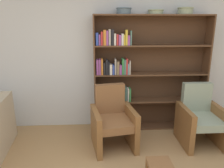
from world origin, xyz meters
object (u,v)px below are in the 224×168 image
Objects in this scene: armchair_cushioned at (200,119)px; footstool at (160,168)px; bookshelf at (139,76)px; armchair_leather at (113,121)px; bowl_terracotta at (156,12)px; bowl_olive at (185,10)px; bowl_sage at (124,10)px.

armchair_cushioned is 1.34m from footstool.
armchair_leather is (-0.51, -0.62, -0.58)m from bookshelf.
bookshelf is 7.57× the size of bowl_terracotta.
bowl_terracotta is 0.28× the size of armchair_leather.
bowl_olive is 2.20m from armchair_leather.
armchair_leather is 1.00× the size of armchair_cushioned.
bowl_olive reaches higher than footstool.
bowl_sage is 0.53m from bowl_terracotta.
bowl_terracotta is 1.91m from armchair_cushioned.
armchair_cushioned is (0.68, -0.60, -1.69)m from bowl_terracotta.
bowl_olive is (1.04, 0.00, 0.01)m from bowl_sage.
bowl_sage is 0.95× the size of bowl_terracotta.
bowl_terracotta is at bearing -3.92° from bookshelf.
armchair_leather is at bearing 117.80° from footstool.
bowl_olive reaches higher than armchair_cushioned.
bowl_sage reaches higher than armchair_leather.
footstool is (0.51, -0.96, -0.17)m from armchair_leather.
bowl_olive is 2.56m from footstool.
armchair_leather is (-0.75, -0.60, -1.69)m from bowl_terracotta.
footstool is (-0.92, -0.96, -0.17)m from armchair_cushioned.
bowl_olive is at bearing -163.98° from armchair_leather.
armchair_cushioned is at bearing -34.01° from bookshelf.
bookshelf is at bearing -34.04° from armchair_cushioned.
armchair_leather is (-0.22, -0.60, -1.70)m from bowl_sage.
armchair_leather is 1.42m from armchair_cushioned.
bowl_olive is at bearing 0.00° from bowl_terracotta.
bowl_terracotta is 0.28× the size of armchair_cushioned.
bowl_terracotta is 2.44m from footstool.
bowl_olive is (0.50, 0.00, 0.02)m from bowl_terracotta.
bowl_terracotta is 0.88× the size of footstool.
bookshelf is at bearing -138.99° from armchair_leather.
bowl_sage is 1.04m from bowl_olive.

